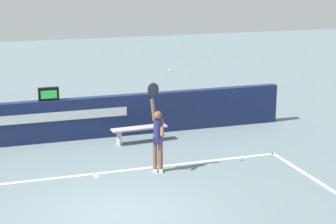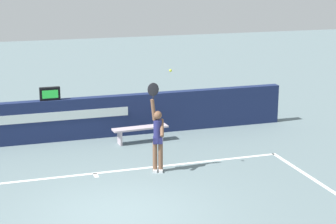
{
  "view_description": "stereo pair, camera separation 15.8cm",
  "coord_description": "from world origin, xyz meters",
  "px_view_note": "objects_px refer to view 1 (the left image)",
  "views": [
    {
      "loc": [
        -2.53,
        -10.99,
        5.13
      ],
      "look_at": [
        1.83,
        2.19,
        1.57
      ],
      "focal_mm": 61.33,
      "sensor_mm": 36.0,
      "label": 1
    },
    {
      "loc": [
        -2.38,
        -11.04,
        5.13
      ],
      "look_at": [
        1.83,
        2.19,
        1.57
      ],
      "focal_mm": 61.33,
      "sensor_mm": 36.0,
      "label": 2
    }
  ],
  "objects_px": {
    "courtside_bench_near": "(139,131)",
    "tennis_ball": "(171,71)",
    "speed_display": "(49,94)",
    "tennis_player": "(158,136)"
  },
  "relations": [
    {
      "from": "courtside_bench_near",
      "to": "tennis_ball",
      "type": "bearing_deg",
      "value": -88.04
    },
    {
      "from": "courtside_bench_near",
      "to": "speed_display",
      "type": "bearing_deg",
      "value": 159.99
    },
    {
      "from": "tennis_player",
      "to": "tennis_ball",
      "type": "height_order",
      "value": "tennis_ball"
    },
    {
      "from": "tennis_player",
      "to": "tennis_ball",
      "type": "bearing_deg",
      "value": -14.14
    },
    {
      "from": "tennis_ball",
      "to": "courtside_bench_near",
      "type": "distance_m",
      "value": 3.48
    },
    {
      "from": "speed_display",
      "to": "courtside_bench_near",
      "type": "relative_size",
      "value": 0.35
    },
    {
      "from": "speed_display",
      "to": "tennis_ball",
      "type": "bearing_deg",
      "value": -53.91
    },
    {
      "from": "tennis_ball",
      "to": "courtside_bench_near",
      "type": "relative_size",
      "value": 0.04
    },
    {
      "from": "tennis_ball",
      "to": "courtside_bench_near",
      "type": "bearing_deg",
      "value": 91.96
    },
    {
      "from": "speed_display",
      "to": "tennis_player",
      "type": "xyz_separation_m",
      "value": [
        2.27,
        -3.47,
        -0.5
      ]
    }
  ]
}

